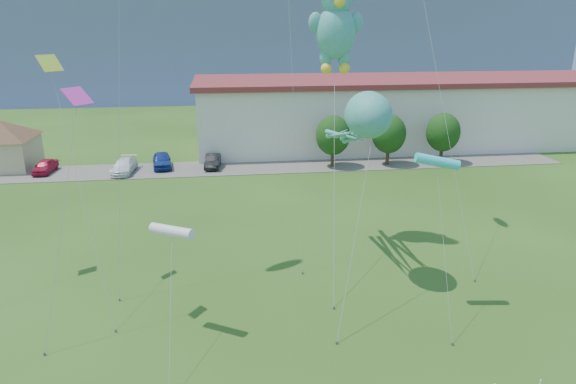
{
  "coord_description": "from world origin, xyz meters",
  "views": [
    {
      "loc": [
        -1.54,
        -17.29,
        14.23
      ],
      "look_at": [
        1.83,
        8.0,
        5.94
      ],
      "focal_mm": 32.0,
      "sensor_mm": 36.0,
      "label": 1
    }
  ],
  "objects": [
    {
      "name": "parking_strip",
      "position": [
        0.0,
        35.0,
        0.03
      ],
      "size": [
        70.0,
        6.0,
        0.06
      ],
      "primitive_type": "cube",
      "color": "#59544C",
      "rests_on": "ground"
    },
    {
      "name": "hill_ridge",
      "position": [
        0.0,
        120.0,
        12.5
      ],
      "size": [
        160.0,
        50.0,
        25.0
      ],
      "primitive_type": "cube",
      "color": "slate",
      "rests_on": "ground"
    },
    {
      "name": "pavilion",
      "position": [
        -24.0,
        38.0,
        3.02
      ],
      "size": [
        9.2,
        9.2,
        5.0
      ],
      "color": "tan",
      "rests_on": "ground"
    },
    {
      "name": "warehouse",
      "position": [
        26.0,
        44.0,
        4.12
      ],
      "size": [
        61.0,
        15.0,
        8.2
      ],
      "color": "beige",
      "rests_on": "ground"
    },
    {
      "name": "tree_near",
      "position": [
        10.0,
        34.0,
        3.39
      ],
      "size": [
        3.6,
        3.6,
        5.47
      ],
      "color": "#3F2B19",
      "rests_on": "ground"
    },
    {
      "name": "tree_mid",
      "position": [
        16.0,
        34.0,
        3.39
      ],
      "size": [
        3.6,
        3.6,
        5.47
      ],
      "color": "#3F2B19",
      "rests_on": "ground"
    },
    {
      "name": "tree_far",
      "position": [
        22.0,
        34.0,
        3.39
      ],
      "size": [
        3.6,
        3.6,
        5.47
      ],
      "color": "#3F2B19",
      "rests_on": "ground"
    },
    {
      "name": "parked_car_red",
      "position": [
        -19.27,
        35.48,
        0.73
      ],
      "size": [
        1.88,
        4.05,
        1.34
      ],
      "primitive_type": "imported",
      "rotation": [
        0.0,
        0.0,
        -0.08
      ],
      "color": "#B11535",
      "rests_on": "parking_strip"
    },
    {
      "name": "parked_car_white",
      "position": [
        -11.35,
        34.41,
        0.75
      ],
      "size": [
        2.35,
        4.91,
        1.38
      ],
      "primitive_type": "imported",
      "rotation": [
        0.0,
        0.0,
        -0.09
      ],
      "color": "white",
      "rests_on": "parking_strip"
    },
    {
      "name": "parked_car_blue",
      "position": [
        -7.77,
        35.99,
        0.84
      ],
      "size": [
        2.4,
        4.77,
        1.56
      ],
      "primitive_type": "imported",
      "rotation": [
        0.0,
        0.0,
        0.13
      ],
      "color": "navy",
      "rests_on": "parking_strip"
    },
    {
      "name": "parked_car_black",
      "position": [
        -2.49,
        35.31,
        0.74
      ],
      "size": [
        1.8,
        4.22,
        1.35
      ],
      "primitive_type": "imported",
      "rotation": [
        0.0,
        0.0,
        -0.09
      ],
      "color": "black",
      "rests_on": "parking_strip"
    },
    {
      "name": "octopus_kite",
      "position": [
        6.29,
        10.31,
        8.99
      ],
      "size": [
        4.14,
        12.54,
        10.96
      ],
      "color": "teal",
      "rests_on": "ground"
    },
    {
      "name": "teddy_bear_kite",
      "position": [
        5.86,
        15.63,
        14.23
      ],
      "size": [
        3.64,
        10.8,
        16.84
      ],
      "color": "teal",
      "rests_on": "ground"
    },
    {
      "name": "small_kite_cyan",
      "position": [
        8.98,
        5.96,
        7.81
      ],
      "size": [
        0.5,
        5.07,
        8.3
      ],
      "color": "#2DCECC",
      "rests_on": "ground"
    },
    {
      "name": "small_kite_yellow",
      "position": [
        -9.92,
        11.06,
        10.83
      ],
      "size": [
        4.0,
        7.28,
        12.78
      ],
      "color": "#AAC92F",
      "rests_on": "ground"
    },
    {
      "name": "small_kite_white",
      "position": [
        -3.97,
        5.08,
        5.19
      ],
      "size": [
        0.5,
        6.54,
        5.66
      ],
      "color": "white",
      "rests_on": "ground"
    },
    {
      "name": "small_kite_pink",
      "position": [
        -8.17,
        6.93,
        9.94
      ],
      "size": [
        2.62,
        4.21,
        11.6
      ],
      "color": "#DF31A8",
      "rests_on": "ground"
    }
  ]
}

